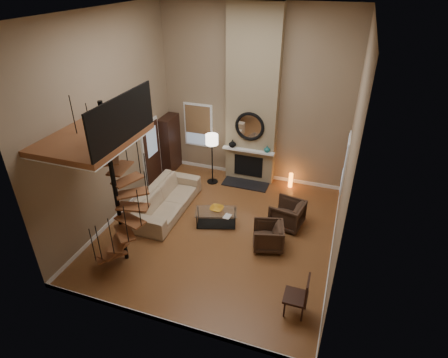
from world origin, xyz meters
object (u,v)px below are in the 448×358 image
(coffee_table, at_px, (216,216))
(floor_lamp, at_px, (212,143))
(armchair_far, at_px, (271,236))
(accent_lamp, at_px, (291,180))
(hutch, at_px, (170,144))
(armchair_near, at_px, (290,215))
(side_chair, at_px, (300,295))
(sofa, at_px, (167,199))

(coffee_table, distance_m, floor_lamp, 2.62)
(floor_lamp, bearing_deg, armchair_far, -45.52)
(armchair_far, relative_size, accent_lamp, 1.59)
(hutch, xyz_separation_m, armchair_near, (4.58, -1.98, -0.60))
(coffee_table, height_order, side_chair, side_chair)
(floor_lamp, bearing_deg, accent_lamp, 12.02)
(floor_lamp, bearing_deg, armchair_near, -28.50)
(armchair_near, height_order, coffee_table, armchair_near)
(sofa, xyz_separation_m, floor_lamp, (0.68, 1.99, 1.02))
(hutch, distance_m, sofa, 2.70)
(side_chair, bearing_deg, armchair_far, 118.72)
(armchair_near, distance_m, accent_lamp, 2.12)
(armchair_far, bearing_deg, accent_lamp, 166.05)
(hutch, distance_m, floor_lamp, 1.84)
(hutch, height_order, floor_lamp, hutch)
(floor_lamp, bearing_deg, side_chair, -51.28)
(accent_lamp, bearing_deg, hutch, -178.56)
(armchair_near, relative_size, accent_lamp, 1.77)
(armchair_near, height_order, side_chair, side_chair)
(armchair_near, bearing_deg, side_chair, 24.51)
(armchair_far, distance_m, floor_lamp, 3.82)
(sofa, distance_m, armchair_far, 3.31)
(side_chair, bearing_deg, floor_lamp, 128.72)
(accent_lamp, height_order, side_chair, side_chair)
(floor_lamp, xyz_separation_m, side_chair, (3.59, -4.48, -0.89))
(coffee_table, xyz_separation_m, floor_lamp, (-0.93, 2.17, 1.13))
(sofa, distance_m, coffee_table, 1.62)
(hutch, height_order, armchair_far, hutch)
(sofa, bearing_deg, armchair_far, -101.33)
(armchair_far, height_order, coffee_table, armchair_far)
(hutch, relative_size, armchair_near, 2.36)
(hutch, bearing_deg, floor_lamp, -13.96)
(sofa, bearing_deg, floor_lamp, -19.18)
(armchair_far, height_order, side_chair, side_chair)
(armchair_far, bearing_deg, coffee_table, -120.24)
(side_chair, bearing_deg, hutch, 137.28)
(sofa, height_order, accent_lamp, sofa)
(armchair_near, relative_size, coffee_table, 0.67)
(accent_lamp, bearing_deg, side_chair, -77.87)
(floor_lamp, distance_m, side_chair, 5.81)
(accent_lamp, bearing_deg, sofa, -141.59)
(coffee_table, distance_m, accent_lamp, 3.14)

